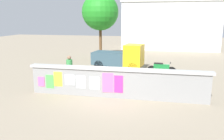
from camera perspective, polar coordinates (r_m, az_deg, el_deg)
The scene contains 9 objects.
ground at distance 18.75m, azimuth 5.65°, elevation 1.27°, with size 60.00×60.00×0.00m, color gray.
poster_wall at distance 10.87m, azimuth 0.97°, elevation -3.01°, with size 8.51×0.42×1.42m.
auto_rickshaw_truck at distance 16.79m, azimuth 2.08°, elevation 3.12°, with size 3.76×1.95×1.85m.
motorcycle at distance 15.50m, azimuth 11.84°, elevation 0.42°, with size 1.90×0.56×0.87m.
bicycle_near at distance 12.40m, azimuth 10.65°, elevation -3.04°, with size 1.71×0.44×0.95m.
bicycle_far at distance 13.01m, azimuth -3.48°, elevation -2.09°, with size 1.66×0.60×0.95m.
person_walking at distance 13.25m, azimuth -10.34°, elevation 0.75°, with size 0.39×0.39×1.62m.
tree_roadside at distance 21.09m, azimuth -2.90°, elevation 13.96°, with size 3.22×3.22×5.80m.
building_background at distance 29.26m, azimuth 13.90°, elevation 10.92°, with size 11.23×4.87×5.95m.
Camera 1 is at (1.97, -10.28, 3.65)m, focal length 37.42 mm.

